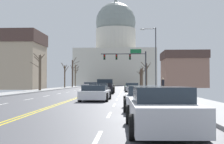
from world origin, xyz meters
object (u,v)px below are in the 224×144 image
object	(u,v)px
sedan_oncoming_00	(96,85)
sedan_oncoming_02	(93,84)
sedan_near_00	(131,87)
bicycle_parked	(163,90)
pedestrian_00	(163,84)
sedan_near_05	(144,99)
signal_gantry	(129,60)
sedan_near_01	(132,88)
sedan_near_06	(161,110)
sedan_oncoming_01	(88,85)
sedan_near_04	(95,93)
sedan_near_03	(99,90)
street_lamp_right	(154,54)
pickup_truck_near_02	(105,87)

from	to	relation	value
sedan_oncoming_00	sedan_oncoming_02	size ratio (longest dim) A/B	0.91
sedan_near_00	bicycle_parked	size ratio (longest dim) A/B	2.53
sedan_near_00	pedestrian_00	world-z (taller)	pedestrian_00
sedan_near_05	sedan_oncoming_02	world-z (taller)	sedan_near_05
sedan_oncoming_02	signal_gantry	bearing A→B (deg)	-71.92
sedan_near_01	sedan_near_05	distance (m)	25.19
pedestrian_00	bicycle_parked	bearing A→B (deg)	-99.66
sedan_near_06	sedan_oncoming_01	size ratio (longest dim) A/B	0.98
sedan_near_00	signal_gantry	bearing A→B (deg)	92.67
signal_gantry	pedestrian_00	size ratio (longest dim) A/B	4.72
signal_gantry	sedan_near_04	world-z (taller)	signal_gantry
sedan_oncoming_01	pedestrian_00	distance (m)	38.96
sedan_near_03	sedan_near_06	world-z (taller)	sedan_near_06
sedan_near_05	sedan_near_06	world-z (taller)	sedan_near_06
sedan_near_04	sedan_near_05	distance (m)	7.76
street_lamp_right	sedan_near_00	bearing A→B (deg)	112.33
sedan_near_05	bicycle_parked	world-z (taller)	sedan_near_05
signal_gantry	sedan_near_06	distance (m)	42.59
sedan_near_03	pedestrian_00	xyz separation A→B (m)	(6.77, 5.73, 0.49)
sedan_near_04	sedan_oncoming_02	distance (m)	59.59
pickup_truck_near_02	sedan_near_04	xyz separation A→B (m)	(0.21, -12.43, -0.19)
sedan_near_03	sedan_oncoming_00	bearing A→B (deg)	96.47
pickup_truck_near_02	sedan_near_00	bearing A→B (deg)	75.54
sedan_near_03	sedan_near_05	xyz separation A→B (m)	(3.48, -13.19, -0.02)
sedan_near_03	sedan_oncoming_02	size ratio (longest dim) A/B	0.94
sedan_oncoming_00	sedan_near_04	bearing A→B (deg)	-84.11
street_lamp_right	sedan_near_06	bearing A→B (deg)	-95.00
sedan_near_04	sedan_oncoming_01	bearing A→B (deg)	98.19
sedan_near_01	sedan_oncoming_02	bearing A→B (deg)	103.81
bicycle_parked	sedan_near_01	bearing A→B (deg)	113.62
sedan_oncoming_00	sedan_oncoming_01	size ratio (longest dim) A/B	0.93
street_lamp_right	sedan_oncoming_02	distance (m)	43.58
street_lamp_right	sedan_near_00	size ratio (longest dim) A/B	1.90
sedan_near_00	sedan_near_03	world-z (taller)	sedan_near_03
sedan_near_01	sedan_oncoming_02	size ratio (longest dim) A/B	0.94
sedan_oncoming_00	bicycle_parked	size ratio (longest dim) A/B	2.39
street_lamp_right	sedan_oncoming_01	xyz separation A→B (m)	(-12.97, 30.58, -4.57)
sedan_oncoming_01	sedan_oncoming_02	bearing A→B (deg)	90.00
street_lamp_right	sedan_near_03	xyz separation A→B (m)	(-6.32, -11.72, -4.55)
pickup_truck_near_02	sedan_near_03	xyz separation A→B (m)	(-0.10, -6.32, -0.16)
sedan_near_04	pedestrian_00	distance (m)	13.50
pedestrian_00	street_lamp_right	bearing A→B (deg)	94.27
sedan_oncoming_01	sedan_oncoming_02	xyz separation A→B (m)	(-0.00, 10.77, -0.01)
sedan_near_06	sedan_oncoming_00	xyz separation A→B (m)	(-7.21, 51.26, -0.01)
sedan_near_04	signal_gantry	bearing A→B (deg)	84.39
street_lamp_right	pickup_truck_near_02	xyz separation A→B (m)	(-6.22, -5.40, -4.39)
bicycle_parked	sedan_near_06	bearing A→B (deg)	-97.09
sedan_near_01	sedan_near_03	xyz separation A→B (m)	(-3.44, -12.00, 0.01)
sedan_near_00	sedan_oncoming_01	size ratio (longest dim) A/B	0.98
sedan_near_05	sedan_oncoming_00	world-z (taller)	sedan_oncoming_00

